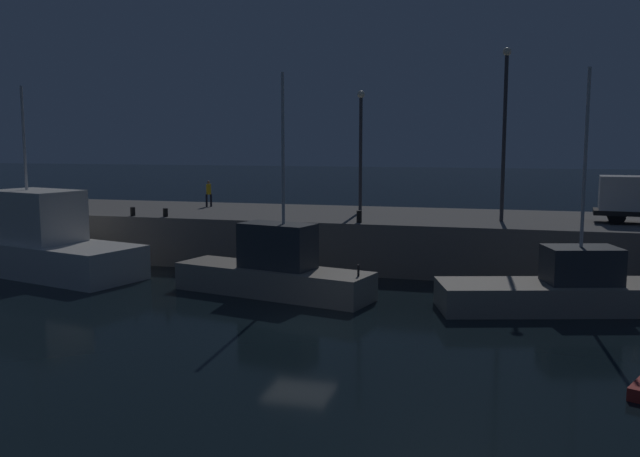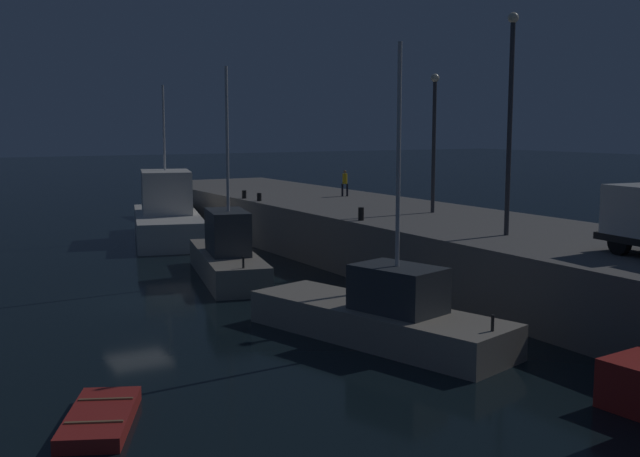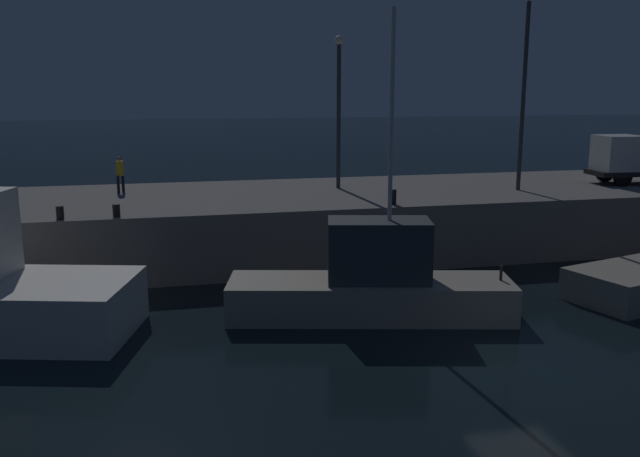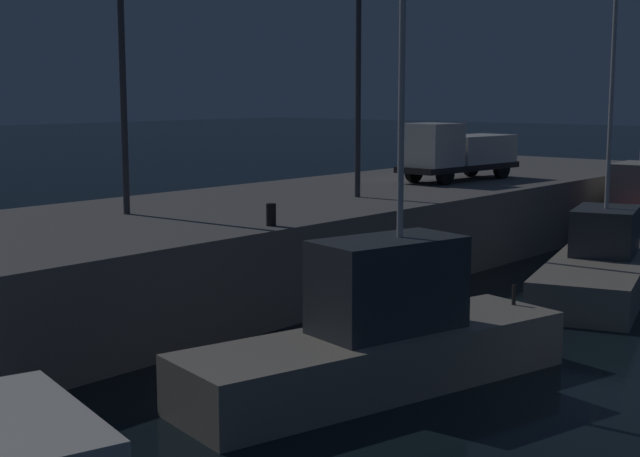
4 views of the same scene
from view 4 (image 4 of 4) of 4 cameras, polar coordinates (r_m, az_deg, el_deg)
The scene contains 7 objects.
pier_quay at distance 29.00m, azimuth -8.95°, elevation -1.75°, with size 61.12×9.80×2.76m.
fishing_boat_blue at distance 31.31m, azimuth 17.04°, elevation -2.20°, with size 10.29×5.48×9.96m.
fishing_boat_white at distance 20.35m, azimuth 3.78°, elevation -6.77°, with size 9.77×4.63×10.00m.
lamp_post_west at distance 28.63m, azimuth -12.15°, elevation 9.36°, with size 0.44×0.44×7.21m.
lamp_post_east at distance 32.70m, azimuth 2.39°, elevation 11.11°, with size 0.44×0.44×9.08m.
utility_truck at distance 39.32m, azimuth 8.47°, elevation 4.75°, with size 6.34×2.50×2.46m.
bollard_west at distance 25.72m, azimuth -3.05°, elevation 0.86°, with size 0.28×0.28×0.63m, color black.
Camera 4 is at (-18.59, -6.42, 6.45)m, focal length 51.59 mm.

